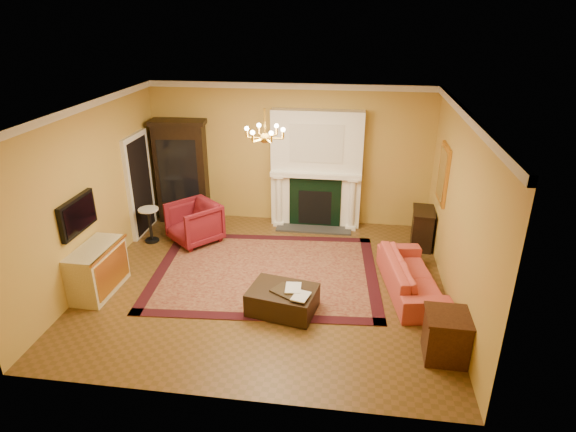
% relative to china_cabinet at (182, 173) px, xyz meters
% --- Properties ---
extents(floor, '(6.00, 5.50, 0.02)m').
position_rel_china_cabinet_xyz_m(floor, '(2.32, -2.49, -1.08)').
color(floor, brown).
rests_on(floor, ground).
extents(ceiling, '(6.00, 5.50, 0.02)m').
position_rel_china_cabinet_xyz_m(ceiling, '(2.32, -2.49, 1.94)').
color(ceiling, silver).
rests_on(ceiling, wall_back).
extents(wall_back, '(6.00, 0.02, 3.00)m').
position_rel_china_cabinet_xyz_m(wall_back, '(2.32, 0.27, 0.43)').
color(wall_back, gold).
rests_on(wall_back, floor).
extents(wall_front, '(6.00, 0.02, 3.00)m').
position_rel_china_cabinet_xyz_m(wall_front, '(2.32, -5.25, 0.43)').
color(wall_front, gold).
rests_on(wall_front, floor).
extents(wall_left, '(0.02, 5.50, 3.00)m').
position_rel_china_cabinet_xyz_m(wall_left, '(-0.69, -2.49, 0.43)').
color(wall_left, gold).
rests_on(wall_left, floor).
extents(wall_right, '(0.02, 5.50, 3.00)m').
position_rel_china_cabinet_xyz_m(wall_right, '(5.33, -2.49, 0.43)').
color(wall_right, gold).
rests_on(wall_right, floor).
extents(fireplace, '(1.90, 0.70, 2.50)m').
position_rel_china_cabinet_xyz_m(fireplace, '(2.92, 0.08, 0.13)').
color(fireplace, white).
rests_on(fireplace, wall_back).
extents(crown_molding, '(6.00, 5.50, 0.12)m').
position_rel_china_cabinet_xyz_m(crown_molding, '(2.32, -1.53, 1.87)').
color(crown_molding, silver).
rests_on(crown_molding, ceiling).
extents(doorway, '(0.08, 1.05, 2.10)m').
position_rel_china_cabinet_xyz_m(doorway, '(-0.63, -0.79, -0.02)').
color(doorway, silver).
rests_on(doorway, wall_left).
extents(tv_panel, '(0.09, 0.95, 0.58)m').
position_rel_china_cabinet_xyz_m(tv_panel, '(-0.62, -3.09, 0.28)').
color(tv_panel, black).
rests_on(tv_panel, wall_left).
extents(gilt_mirror, '(0.06, 0.76, 1.05)m').
position_rel_china_cabinet_xyz_m(gilt_mirror, '(5.29, -1.09, 0.58)').
color(gilt_mirror, gold).
rests_on(gilt_mirror, wall_right).
extents(chandelier, '(0.63, 0.55, 0.53)m').
position_rel_china_cabinet_xyz_m(chandelier, '(2.32, -2.49, 1.54)').
color(chandelier, gold).
rests_on(chandelier, ceiling).
extents(oriental_rug, '(4.18, 3.26, 0.02)m').
position_rel_china_cabinet_xyz_m(oriental_rug, '(2.23, -2.16, -1.06)').
color(oriental_rug, '#48100F').
rests_on(oriental_rug, floor).
extents(china_cabinet, '(1.11, 0.60, 2.14)m').
position_rel_china_cabinet_xyz_m(china_cabinet, '(0.00, 0.00, 0.00)').
color(china_cabinet, black).
rests_on(china_cabinet, floor).
extents(wingback_armchair, '(1.21, 1.20, 0.91)m').
position_rel_china_cabinet_xyz_m(wingback_armchair, '(0.58, -1.12, -0.61)').
color(wingback_armchair, maroon).
rests_on(wingback_armchair, floor).
extents(pedestal_table, '(0.40, 0.40, 0.72)m').
position_rel_china_cabinet_xyz_m(pedestal_table, '(-0.30, -1.25, -0.65)').
color(pedestal_table, black).
rests_on(pedestal_table, floor).
extents(commode, '(0.54, 1.11, 0.82)m').
position_rel_china_cabinet_xyz_m(commode, '(-0.41, -3.16, -0.66)').
color(commode, beige).
rests_on(commode, floor).
extents(coral_sofa, '(0.88, 2.04, 0.77)m').
position_rel_china_cabinet_xyz_m(coral_sofa, '(4.74, -2.44, -0.68)').
color(coral_sofa, '#C0433D').
rests_on(coral_sofa, floor).
extents(end_table, '(0.56, 0.56, 0.64)m').
position_rel_china_cabinet_xyz_m(end_table, '(5.04, -4.08, -0.75)').
color(end_table, '#3E2011').
rests_on(end_table, floor).
extents(console_table, '(0.45, 0.71, 0.75)m').
position_rel_china_cabinet_xyz_m(console_table, '(5.10, -0.71, -0.69)').
color(console_table, black).
rests_on(console_table, floor).
extents(leather_ottoman, '(1.13, 0.91, 0.38)m').
position_rel_china_cabinet_xyz_m(leather_ottoman, '(2.71, -3.31, -0.86)').
color(leather_ottoman, black).
rests_on(leather_ottoman, oriental_rug).
extents(ottoman_tray, '(0.52, 0.50, 0.03)m').
position_rel_china_cabinet_xyz_m(ottoman_tray, '(2.78, -3.38, -0.66)').
color(ottoman_tray, black).
rests_on(ottoman_tray, leather_ottoman).
extents(book_a, '(0.24, 0.04, 0.32)m').
position_rel_china_cabinet_xyz_m(book_a, '(2.75, -3.33, -0.49)').
color(book_a, gray).
rests_on(book_a, ottoman_tray).
extents(book_b, '(0.23, 0.08, 0.31)m').
position_rel_china_cabinet_xyz_m(book_b, '(2.90, -3.50, -0.49)').
color(book_b, gray).
rests_on(book_b, ottoman_tray).
extents(topiary_left, '(0.17, 0.17, 0.44)m').
position_rel_china_cabinet_xyz_m(topiary_left, '(2.39, 0.04, 0.41)').
color(topiary_left, gray).
rests_on(topiary_left, fireplace).
extents(topiary_right, '(0.17, 0.17, 0.46)m').
position_rel_china_cabinet_xyz_m(topiary_right, '(3.72, 0.04, 0.41)').
color(topiary_right, gray).
rests_on(topiary_right, fireplace).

